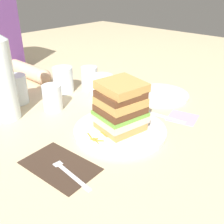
% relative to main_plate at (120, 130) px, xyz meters
% --- Properties ---
extents(ground_plane, '(3.00, 3.00, 0.00)m').
position_rel_main_plate_xyz_m(ground_plane, '(-0.01, 0.02, -0.01)').
color(ground_plane, '#C6B289').
extents(main_plate, '(0.26, 0.26, 0.01)m').
position_rel_main_plate_xyz_m(main_plate, '(0.00, 0.00, 0.00)').
color(main_plate, white).
rests_on(main_plate, ground_plane).
extents(sandwich, '(0.14, 0.13, 0.14)m').
position_rel_main_plate_xyz_m(sandwich, '(0.00, 0.00, 0.07)').
color(sandwich, tan).
rests_on(sandwich, main_plate).
extents(carrot_shred_0, '(0.00, 0.03, 0.00)m').
position_rel_main_plate_xyz_m(carrot_shred_0, '(-0.05, 0.01, 0.01)').
color(carrot_shred_0, orange).
rests_on(carrot_shred_0, main_plate).
extents(carrot_shred_1, '(0.01, 0.02, 0.00)m').
position_rel_main_plate_xyz_m(carrot_shred_1, '(-0.08, 0.03, 0.01)').
color(carrot_shred_1, orange).
rests_on(carrot_shred_1, main_plate).
extents(carrot_shred_2, '(0.02, 0.02, 0.00)m').
position_rel_main_plate_xyz_m(carrot_shred_2, '(-0.09, 0.01, 0.01)').
color(carrot_shred_2, orange).
rests_on(carrot_shred_2, main_plate).
extents(carrot_shred_3, '(0.01, 0.03, 0.00)m').
position_rel_main_plate_xyz_m(carrot_shred_3, '(-0.09, 0.00, 0.01)').
color(carrot_shred_3, orange).
rests_on(carrot_shred_3, main_plate).
extents(carrot_shred_4, '(0.02, 0.02, 0.00)m').
position_rel_main_plate_xyz_m(carrot_shred_4, '(-0.09, -0.00, 0.01)').
color(carrot_shred_4, orange).
rests_on(carrot_shred_4, main_plate).
extents(carrot_shred_5, '(0.01, 0.02, 0.00)m').
position_rel_main_plate_xyz_m(carrot_shred_5, '(-0.06, 0.00, 0.01)').
color(carrot_shred_5, orange).
rests_on(carrot_shred_5, main_plate).
extents(carrot_shred_6, '(0.02, 0.01, 0.00)m').
position_rel_main_plate_xyz_m(carrot_shred_6, '(0.07, 0.00, 0.01)').
color(carrot_shred_6, orange).
rests_on(carrot_shred_6, main_plate).
extents(carrot_shred_7, '(0.01, 0.02, 0.00)m').
position_rel_main_plate_xyz_m(carrot_shred_7, '(0.06, -0.01, 0.01)').
color(carrot_shred_7, orange).
rests_on(carrot_shred_7, main_plate).
extents(carrot_shred_8, '(0.01, 0.02, 0.00)m').
position_rel_main_plate_xyz_m(carrot_shred_8, '(0.08, -0.00, 0.01)').
color(carrot_shred_8, orange).
rests_on(carrot_shred_8, main_plate).
extents(carrot_shred_9, '(0.01, 0.02, 0.00)m').
position_rel_main_plate_xyz_m(carrot_shred_9, '(0.08, -0.03, 0.01)').
color(carrot_shred_9, orange).
rests_on(carrot_shred_9, main_plate).
extents(carrot_shred_10, '(0.01, 0.02, 0.00)m').
position_rel_main_plate_xyz_m(carrot_shred_10, '(0.06, -0.02, 0.01)').
color(carrot_shred_10, orange).
rests_on(carrot_shred_10, main_plate).
extents(carrot_shred_11, '(0.01, 0.03, 0.00)m').
position_rel_main_plate_xyz_m(carrot_shred_11, '(0.07, -0.01, 0.01)').
color(carrot_shred_11, orange).
rests_on(carrot_shred_11, main_plate).
extents(napkin_dark, '(0.12, 0.18, 0.00)m').
position_rel_main_plate_xyz_m(napkin_dark, '(-0.21, 0.00, -0.00)').
color(napkin_dark, '#38281E').
rests_on(napkin_dark, ground_plane).
extents(fork, '(0.03, 0.17, 0.00)m').
position_rel_main_plate_xyz_m(fork, '(-0.21, -0.02, -0.00)').
color(fork, silver).
rests_on(fork, napkin_dark).
extents(knife, '(0.04, 0.20, 0.00)m').
position_rel_main_plate_xyz_m(knife, '(0.16, -0.02, -0.00)').
color(knife, silver).
rests_on(knife, ground_plane).
extents(juice_glass, '(0.08, 0.08, 0.08)m').
position_rel_main_plate_xyz_m(juice_glass, '(0.13, 0.20, 0.03)').
color(juice_glass, white).
rests_on(juice_glass, ground_plane).
extents(water_bottle, '(0.07, 0.07, 0.30)m').
position_rel_main_plate_xyz_m(water_bottle, '(-0.16, 0.31, 0.13)').
color(water_bottle, silver).
rests_on(water_bottle, ground_plane).
extents(empty_tumbler_0, '(0.07, 0.07, 0.10)m').
position_rel_main_plate_xyz_m(empty_tumbler_0, '(-0.09, 0.38, 0.04)').
color(empty_tumbler_0, silver).
rests_on(empty_tumbler_0, ground_plane).
extents(empty_tumbler_1, '(0.07, 0.07, 0.09)m').
position_rel_main_plate_xyz_m(empty_tumbler_1, '(0.08, 0.34, 0.04)').
color(empty_tumbler_1, silver).
rests_on(empty_tumbler_1, ground_plane).
extents(empty_tumbler_2, '(0.06, 0.06, 0.08)m').
position_rel_main_plate_xyz_m(empty_tumbler_2, '(-0.04, 0.25, 0.04)').
color(empty_tumbler_2, silver).
rests_on(empty_tumbler_2, ground_plane).
extents(empty_tumbler_3, '(0.06, 0.06, 0.08)m').
position_rel_main_plate_xyz_m(empty_tumbler_3, '(0.17, 0.30, 0.04)').
color(empty_tumbler_3, silver).
rests_on(empty_tumbler_3, ground_plane).
extents(side_plate, '(0.20, 0.20, 0.01)m').
position_rel_main_plate_xyz_m(side_plate, '(0.29, 0.06, -0.00)').
color(side_plate, white).
rests_on(side_plate, ground_plane).
extents(napkin_pink, '(0.10, 0.10, 0.00)m').
position_rel_main_plate_xyz_m(napkin_pink, '(0.19, -0.09, -0.00)').
color(napkin_pink, pink).
rests_on(napkin_pink, ground_plane).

